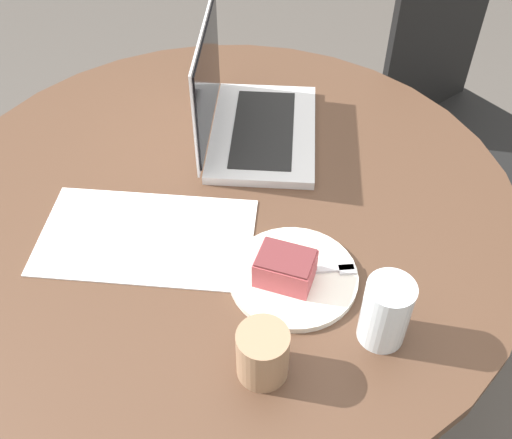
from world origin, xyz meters
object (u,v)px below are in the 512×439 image
object	(u,v)px
plate	(293,277)
laptop	(248,118)
coffee_glass	(263,354)
chair	(454,129)

from	to	relation	value
plate	laptop	size ratio (longest dim) A/B	0.60
coffee_glass	chair	bearing A→B (deg)	-127.94
plate	coffee_glass	xyz separation A→B (m)	(0.07, 0.16, 0.04)
chair	laptop	bearing A→B (deg)	-4.21
laptop	chair	bearing A→B (deg)	127.35
chair	laptop	size ratio (longest dim) A/B	2.61
plate	laptop	distance (m)	0.40
chair	coffee_glass	xyz separation A→B (m)	(0.68, 0.87, 0.33)
plate	chair	bearing A→B (deg)	-130.54
coffee_glass	laptop	bearing A→B (deg)	-94.22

